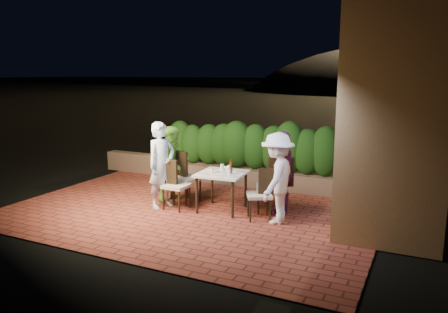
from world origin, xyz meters
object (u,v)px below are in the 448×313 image
Objects in this scene: chair_right_back at (269,185)px; diner_purple at (283,173)px; beer_bottle at (231,166)px; dining_table at (222,192)px; diner_green at (174,164)px; bowl at (226,168)px; diner_white at (277,178)px; chair_left_back at (186,177)px; diner_blue at (162,165)px; parapet_lamp at (155,153)px; chair_left_front at (176,185)px; chair_right_front at (259,194)px.

chair_right_back is 0.67× the size of diner_purple.
dining_table is at bearing -167.10° from beer_bottle.
diner_green is (-1.19, 0.20, 0.41)m from dining_table.
diner_green reaches higher than bowl.
beer_bottle is 0.17× the size of diner_white.
diner_green is at bearing -99.92° from diner_white.
chair_left_back is (-0.90, 0.18, 0.15)m from dining_table.
diner_white reaches higher than bowl.
diner_blue is (-0.27, -0.49, 0.33)m from chair_left_back.
chair_right_back is at bearing -24.33° from parapet_lamp.
bowl is 0.19× the size of chair_left_front.
bowl is 1.03m from chair_left_front.
chair_left_back is 2.78m from parapet_lamp.
parapet_lamp is at bearing -123.11° from diner_purple.
dining_table is 3.60m from parapet_lamp.
diner_white is at bearing -68.57° from diner_blue.
chair_left_back is 0.99× the size of chair_right_back.
chair_right_back reaches higher than chair_left_back.
diner_purple reaches higher than chair_left_front.
diner_white is (0.34, -0.53, 0.28)m from chair_right_back.
diner_blue is at bearing -52.94° from parapet_lamp.
parapet_lamp is (-1.76, 1.86, -0.21)m from diner_green.
parapet_lamp is (-2.95, 2.05, 0.20)m from dining_table.
chair_left_front reaches higher than chair_right_front.
diner_green is at bearing 21.87° from diner_blue.
dining_table is 6.29× the size of parapet_lamp.
parapet_lamp is (-4.14, 2.25, -0.24)m from diner_white.
bowl is 0.12× the size of diner_green.
bowl is 0.20× the size of chair_right_front.
diner_white is at bearing -13.07° from beer_bottle.
chair_left_back reaches higher than beer_bottle.
dining_table is at bearing 6.61° from chair_left_back.
chair_left_back is 0.65m from diner_blue.
beer_bottle reaches higher than dining_table.
diner_white reaches higher than diner_purple.
beer_bottle is at bearing -103.67° from diner_white.
diner_purple is at bearing 153.92° from chair_right_back.
diner_purple reaches higher than chair_right_front.
chair_right_back is at bearing -147.90° from diner_white.
beer_bottle is 0.29× the size of chair_right_front.
chair_right_front is 0.65m from diner_purple.
chair_left_front is at bearing -23.54° from chair_right_front.
chair_right_back is 0.62× the size of diner_blue.
chair_right_front is at bearing -11.49° from dining_table.
bowl reaches higher than parapet_lamp.
chair_right_front is 0.60× the size of diner_purple.
chair_left_front is 0.49m from diner_blue.
chair_right_back is 2.06m from diner_green.
diner_green reaches higher than beer_bottle.
dining_table is 0.90m from chair_left_front.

